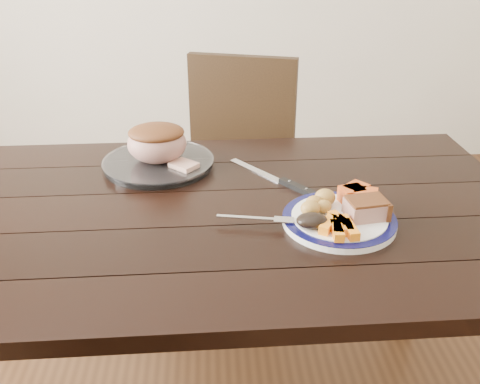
{
  "coord_description": "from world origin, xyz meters",
  "views": [
    {
      "loc": [
        0.01,
        -1.16,
        1.38
      ],
      "look_at": [
        0.08,
        -0.02,
        0.8
      ],
      "focal_mm": 40.0,
      "sensor_mm": 36.0,
      "label": 1
    }
  ],
  "objects": [
    {
      "name": "roast_joint",
      "position": [
        -0.14,
        0.25,
        0.82
      ],
      "size": [
        0.17,
        0.14,
        0.11
      ],
      "primitive_type": "ellipsoid",
      "color": "tan",
      "rests_on": "serving_platter"
    },
    {
      "name": "fork",
      "position": [
        0.12,
        -0.1,
        0.77
      ],
      "size": [
        0.18,
        0.05,
        0.0
      ],
      "rotation": [
        0.0,
        0.0,
        -0.18
      ],
      "color": "silver",
      "rests_on": "dinner_plate"
    },
    {
      "name": "dark_mushroom",
      "position": [
        0.23,
        -0.14,
        0.79
      ],
      "size": [
        0.07,
        0.05,
        0.03
      ],
      "primitive_type": "ellipsoid",
      "color": "black",
      "rests_on": "dinner_plate"
    },
    {
      "name": "cut_slice",
      "position": [
        -0.06,
        0.2,
        0.78
      ],
      "size": [
        0.09,
        0.09,
        0.02
      ],
      "primitive_type": "cube",
      "rotation": [
        0.0,
        0.0,
        -0.72
      ],
      "color": "tan",
      "rests_on": "serving_platter"
    },
    {
      "name": "chair_far",
      "position": [
        0.11,
        0.73,
        0.52
      ],
      "size": [
        0.52,
        0.53,
        0.93
      ],
      "rotation": [
        0.0,
        0.0,
        2.86
      ],
      "color": "black",
      "rests_on": "ground"
    },
    {
      "name": "serving_platter",
      "position": [
        -0.14,
        0.25,
        0.76
      ],
      "size": [
        0.31,
        0.31,
        0.02
      ],
      "primitive_type": "cylinder",
      "color": "white",
      "rests_on": "dining_table"
    },
    {
      "name": "plate_rim",
      "position": [
        0.31,
        -0.1,
        0.77
      ],
      "size": [
        0.26,
        0.26,
        0.02
      ],
      "primitive_type": "torus",
      "color": "#0B0C39",
      "rests_on": "dinner_plate"
    },
    {
      "name": "dining_table",
      "position": [
        -0.0,
        0.0,
        0.66
      ],
      "size": [
        1.61,
        0.92,
        0.75
      ],
      "rotation": [
        0.0,
        0.0,
        0.02
      ],
      "color": "black",
      "rests_on": "ground"
    },
    {
      "name": "pork_slice",
      "position": [
        0.36,
        -0.1,
        0.79
      ],
      "size": [
        0.1,
        0.08,
        0.04
      ],
      "primitive_type": "cube",
      "rotation": [
        0.0,
        0.0,
        0.16
      ],
      "color": "#AB7768",
      "rests_on": "dinner_plate"
    },
    {
      "name": "pumpkin_wedges",
      "position": [
        0.36,
        -0.03,
        0.79
      ],
      "size": [
        0.1,
        0.09,
        0.04
      ],
      "color": "#F7541B",
      "rests_on": "dinner_plate"
    },
    {
      "name": "dinner_plate",
      "position": [
        0.31,
        -0.1,
        0.76
      ],
      "size": [
        0.26,
        0.26,
        0.02
      ],
      "primitive_type": "cylinder",
      "color": "white",
      "rests_on": "dining_table"
    },
    {
      "name": "roasted_potatoes",
      "position": [
        0.26,
        -0.07,
        0.79
      ],
      "size": [
        0.09,
        0.09,
        0.04
      ],
      "color": "gold",
      "rests_on": "dinner_plate"
    },
    {
      "name": "carving_knife",
      "position": [
        0.21,
        0.11,
        0.76
      ],
      "size": [
        0.21,
        0.26,
        0.01
      ],
      "rotation": [
        0.0,
        0.0,
        -0.91
      ],
      "color": "silver",
      "rests_on": "dining_table"
    },
    {
      "name": "carrot_batons",
      "position": [
        0.29,
        -0.16,
        0.78
      ],
      "size": [
        0.08,
        0.11,
        0.02
      ],
      "color": "orange",
      "rests_on": "dinner_plate"
    }
  ]
}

